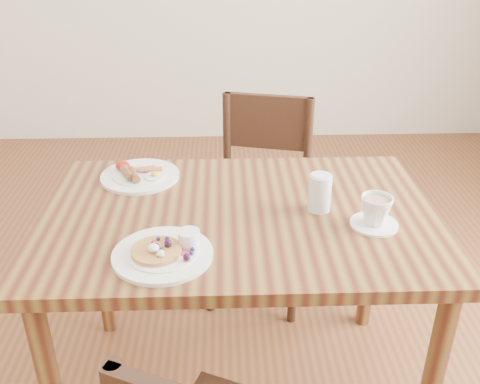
{
  "coord_description": "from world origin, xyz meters",
  "views": [
    {
      "loc": [
        -0.05,
        -1.42,
        1.57
      ],
      "look_at": [
        0.0,
        0.0,
        0.82
      ],
      "focal_mm": 40.0,
      "sensor_mm": 36.0,
      "label": 1
    }
  ],
  "objects_px": {
    "chair_far": "(261,191)",
    "breakfast_plate": "(139,175)",
    "dining_table": "(240,239)",
    "pancake_plate": "(164,252)",
    "water_glass": "(320,193)",
    "teacup_saucer": "(375,212)"
  },
  "relations": [
    {
      "from": "chair_far",
      "to": "pancake_plate",
      "type": "relative_size",
      "value": 3.26
    },
    {
      "from": "breakfast_plate",
      "to": "water_glass",
      "type": "height_order",
      "value": "water_glass"
    },
    {
      "from": "chair_far",
      "to": "breakfast_plate",
      "type": "relative_size",
      "value": 3.26
    },
    {
      "from": "dining_table",
      "to": "teacup_saucer",
      "type": "xyz_separation_m",
      "value": [
        0.39,
        -0.09,
        0.14
      ]
    },
    {
      "from": "dining_table",
      "to": "water_glass",
      "type": "height_order",
      "value": "water_glass"
    },
    {
      "from": "chair_far",
      "to": "water_glass",
      "type": "distance_m",
      "value": 0.71
    },
    {
      "from": "chair_far",
      "to": "water_glass",
      "type": "xyz_separation_m",
      "value": [
        0.13,
        -0.62,
        0.32
      ]
    },
    {
      "from": "pancake_plate",
      "to": "teacup_saucer",
      "type": "bearing_deg",
      "value": 12.82
    },
    {
      "from": "dining_table",
      "to": "breakfast_plate",
      "type": "height_order",
      "value": "breakfast_plate"
    },
    {
      "from": "dining_table",
      "to": "pancake_plate",
      "type": "height_order",
      "value": "pancake_plate"
    },
    {
      "from": "dining_table",
      "to": "pancake_plate",
      "type": "relative_size",
      "value": 4.44
    },
    {
      "from": "pancake_plate",
      "to": "water_glass",
      "type": "relative_size",
      "value": 2.32
    },
    {
      "from": "pancake_plate",
      "to": "breakfast_plate",
      "type": "distance_m",
      "value": 0.5
    },
    {
      "from": "chair_far",
      "to": "breakfast_plate",
      "type": "distance_m",
      "value": 0.65
    },
    {
      "from": "pancake_plate",
      "to": "breakfast_plate",
      "type": "xyz_separation_m",
      "value": [
        -0.13,
        0.48,
        -0.0
      ]
    },
    {
      "from": "dining_table",
      "to": "breakfast_plate",
      "type": "distance_m",
      "value": 0.44
    },
    {
      "from": "breakfast_plate",
      "to": "water_glass",
      "type": "xyz_separation_m",
      "value": [
        0.59,
        -0.24,
        0.05
      ]
    },
    {
      "from": "chair_far",
      "to": "teacup_saucer",
      "type": "height_order",
      "value": "chair_far"
    },
    {
      "from": "water_glass",
      "to": "teacup_saucer",
      "type": "bearing_deg",
      "value": -33.99
    },
    {
      "from": "pancake_plate",
      "to": "teacup_saucer",
      "type": "distance_m",
      "value": 0.62
    },
    {
      "from": "pancake_plate",
      "to": "breakfast_plate",
      "type": "relative_size",
      "value": 1.0
    },
    {
      "from": "dining_table",
      "to": "chair_far",
      "type": "distance_m",
      "value": 0.66
    }
  ]
}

